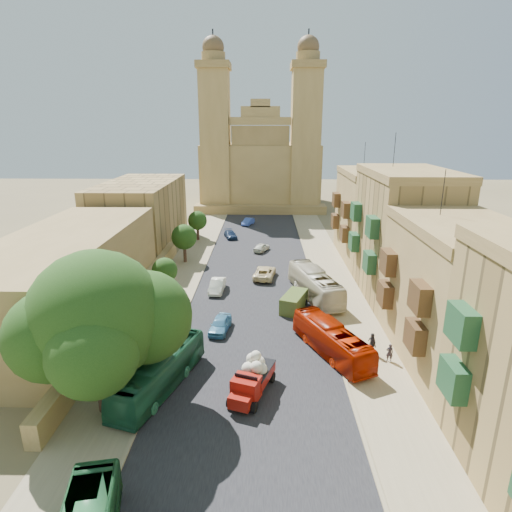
{
  "coord_description": "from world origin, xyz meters",
  "views": [
    {
      "loc": [
        0.9,
        -20.14,
        18.22
      ],
      "look_at": [
        0.0,
        26.0,
        4.0
      ],
      "focal_mm": 30.0,
      "sensor_mm": 36.0,
      "label": 1
    }
  ],
  "objects_px": {
    "street_tree_b": "(165,271)",
    "pedestrian_c": "(372,344)",
    "street_tree_d": "(197,221)",
    "bus_cream_east": "(315,284)",
    "car_cream": "(265,272)",
    "red_truck": "(252,378)",
    "street_tree_c": "(184,237)",
    "pedestrian_a": "(390,353)",
    "street_tree_a": "(132,311)",
    "bus_red_east": "(332,340)",
    "car_blue_b": "(248,222)",
    "car_white_b": "(262,247)",
    "olive_pickup": "(294,302)",
    "car_dkblue": "(230,234)",
    "car_white_a": "(217,286)",
    "ficus_tree": "(99,320)",
    "bus_green_north": "(159,371)",
    "church": "(261,165)",
    "car_blue_a": "(220,324)"
  },
  "relations": [
    {
      "from": "car_blue_a",
      "to": "pedestrian_c",
      "type": "relative_size",
      "value": 2.07
    },
    {
      "from": "car_white_a",
      "to": "pedestrian_a",
      "type": "distance_m",
      "value": 21.29
    },
    {
      "from": "pedestrian_c",
      "to": "olive_pickup",
      "type": "bearing_deg",
      "value": -163.28
    },
    {
      "from": "red_truck",
      "to": "car_cream",
      "type": "relative_size",
      "value": 1.05
    },
    {
      "from": "church",
      "to": "pedestrian_a",
      "type": "height_order",
      "value": "church"
    },
    {
      "from": "red_truck",
      "to": "car_dkblue",
      "type": "height_order",
      "value": "red_truck"
    },
    {
      "from": "car_cream",
      "to": "bus_green_north",
      "type": "bearing_deg",
      "value": 80.7
    },
    {
      "from": "ficus_tree",
      "to": "car_dkblue",
      "type": "relative_size",
      "value": 2.62
    },
    {
      "from": "street_tree_b",
      "to": "pedestrian_c",
      "type": "xyz_separation_m",
      "value": [
        19.84,
        -12.48,
        -1.92
      ]
    },
    {
      "from": "car_white_a",
      "to": "car_blue_b",
      "type": "distance_m",
      "value": 34.02
    },
    {
      "from": "pedestrian_c",
      "to": "pedestrian_a",
      "type": "bearing_deg",
      "value": 30.37
    },
    {
      "from": "bus_green_north",
      "to": "bus_red_east",
      "type": "height_order",
      "value": "bus_green_north"
    },
    {
      "from": "car_white_b",
      "to": "street_tree_b",
      "type": "bearing_deg",
      "value": 81.63
    },
    {
      "from": "church",
      "to": "bus_green_north",
      "type": "bearing_deg",
      "value": -95.14
    },
    {
      "from": "street_tree_c",
      "to": "car_blue_a",
      "type": "distance_m",
      "value": 21.9
    },
    {
      "from": "street_tree_b",
      "to": "car_blue_b",
      "type": "height_order",
      "value": "street_tree_b"
    },
    {
      "from": "car_dkblue",
      "to": "red_truck",
      "type": "bearing_deg",
      "value": -99.34
    },
    {
      "from": "car_blue_b",
      "to": "car_white_a",
      "type": "bearing_deg",
      "value": -74.81
    },
    {
      "from": "car_white_b",
      "to": "pedestrian_a",
      "type": "xyz_separation_m",
      "value": [
        10.47,
        -30.99,
        0.15
      ]
    },
    {
      "from": "pedestrian_a",
      "to": "car_blue_b",
      "type": "bearing_deg",
      "value": -67.15
    },
    {
      "from": "street_tree_b",
      "to": "olive_pickup",
      "type": "height_order",
      "value": "street_tree_b"
    },
    {
      "from": "bus_green_north",
      "to": "pedestrian_c",
      "type": "xyz_separation_m",
      "value": [
        16.34,
        5.15,
        -0.44
      ]
    },
    {
      "from": "street_tree_c",
      "to": "pedestrian_c",
      "type": "relative_size",
      "value": 2.77
    },
    {
      "from": "car_cream",
      "to": "street_tree_d",
      "type": "bearing_deg",
      "value": -50.41
    },
    {
      "from": "street_tree_b",
      "to": "car_white_a",
      "type": "relative_size",
      "value": 1.02
    },
    {
      "from": "bus_cream_east",
      "to": "car_white_a",
      "type": "relative_size",
      "value": 2.55
    },
    {
      "from": "bus_red_east",
      "to": "car_blue_b",
      "type": "distance_m",
      "value": 48.42
    },
    {
      "from": "bus_red_east",
      "to": "pedestrian_a",
      "type": "xyz_separation_m",
      "value": [
        4.5,
        -1.02,
        -0.55
      ]
    },
    {
      "from": "street_tree_d",
      "to": "bus_cream_east",
      "type": "distance_m",
      "value": 29.4
    },
    {
      "from": "street_tree_a",
      "to": "olive_pickup",
      "type": "bearing_deg",
      "value": 30.81
    },
    {
      "from": "bus_cream_east",
      "to": "car_white_a",
      "type": "xyz_separation_m",
      "value": [
        -10.9,
        1.42,
        -0.81
      ]
    },
    {
      "from": "street_tree_c",
      "to": "car_blue_b",
      "type": "height_order",
      "value": "street_tree_c"
    },
    {
      "from": "bus_green_north",
      "to": "ficus_tree",
      "type": "bearing_deg",
      "value": -123.81
    },
    {
      "from": "olive_pickup",
      "to": "bus_cream_east",
      "type": "bearing_deg",
      "value": 53.47
    },
    {
      "from": "pedestrian_c",
      "to": "street_tree_c",
      "type": "bearing_deg",
      "value": -157.72
    },
    {
      "from": "street_tree_a",
      "to": "street_tree_d",
      "type": "bearing_deg",
      "value": 90.0
    },
    {
      "from": "car_cream",
      "to": "car_white_b",
      "type": "relative_size",
      "value": 1.41
    },
    {
      "from": "church",
      "to": "pedestrian_a",
      "type": "relative_size",
      "value": 23.81
    },
    {
      "from": "car_white_a",
      "to": "car_dkblue",
      "type": "height_order",
      "value": "car_white_a"
    },
    {
      "from": "bus_red_east",
      "to": "car_blue_b",
      "type": "bearing_deg",
      "value": -104.05
    },
    {
      "from": "red_truck",
      "to": "car_white_a",
      "type": "bearing_deg",
      "value": 103.17
    },
    {
      "from": "car_white_a",
      "to": "pedestrian_c",
      "type": "height_order",
      "value": "pedestrian_c"
    },
    {
      "from": "olive_pickup",
      "to": "car_white_b",
      "type": "distance_m",
      "value": 21.36
    },
    {
      "from": "car_dkblue",
      "to": "pedestrian_c",
      "type": "distance_m",
      "value": 40.37
    },
    {
      "from": "street_tree_d",
      "to": "car_blue_b",
      "type": "distance_m",
      "value": 13.82
    },
    {
      "from": "street_tree_c",
      "to": "pedestrian_a",
      "type": "bearing_deg",
      "value": -50.6
    },
    {
      "from": "ficus_tree",
      "to": "car_blue_b",
      "type": "distance_m",
      "value": 55.87
    },
    {
      "from": "street_tree_d",
      "to": "bus_green_north",
      "type": "relative_size",
      "value": 0.48
    },
    {
      "from": "pedestrian_c",
      "to": "ficus_tree",
      "type": "bearing_deg",
      "value": -85.4
    },
    {
      "from": "church",
      "to": "street_tree_d",
      "type": "distance_m",
      "value": 32.82
    }
  ]
}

